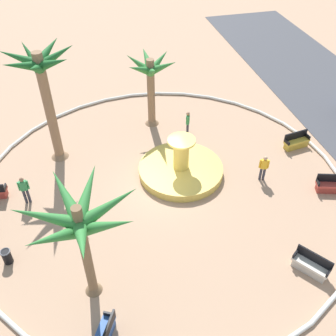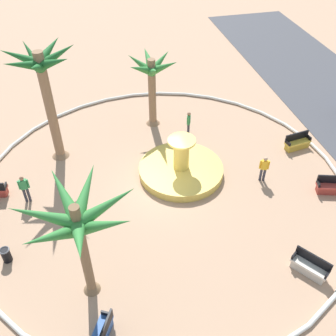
% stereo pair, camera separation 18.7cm
% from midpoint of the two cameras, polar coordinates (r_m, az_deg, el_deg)
% --- Properties ---
extents(ground_plane, '(80.00, 80.00, 0.00)m').
position_cam_midpoint_polar(ground_plane, '(21.12, -0.59, -2.62)').
color(ground_plane, tan).
extents(plaza_curb, '(19.81, 19.81, 0.20)m').
position_cam_midpoint_polar(plaza_curb, '(21.05, -0.59, -2.42)').
color(plaza_curb, silver).
rests_on(plaza_curb, ground).
extents(fountain, '(4.69, 4.69, 2.31)m').
position_cam_midpoint_polar(fountain, '(21.70, 2.16, -0.10)').
color(fountain, gold).
rests_on(fountain, ground).
extents(palm_tree_near_fountain, '(3.75, 3.92, 6.74)m').
position_cam_midpoint_polar(palm_tree_near_fountain, '(21.36, -17.43, 11.99)').
color(palm_tree_near_fountain, '#8E6B4C').
rests_on(palm_tree_near_fountain, ground).
extents(palm_tree_by_curb, '(4.61, 4.63, 5.22)m').
position_cam_midpoint_polar(palm_tree_by_curb, '(14.13, -12.63, -7.84)').
color(palm_tree_by_curb, brown).
rests_on(palm_tree_by_curb, ground).
extents(palm_tree_mid_plaza, '(3.40, 3.23, 4.75)m').
position_cam_midpoint_polar(palm_tree_mid_plaza, '(24.19, -2.20, 13.22)').
color(palm_tree_mid_plaza, '#8E6B4C').
rests_on(palm_tree_mid_plaza, ground).
extents(bench_east, '(1.65, 1.19, 1.00)m').
position_cam_midpoint_polar(bench_east, '(15.88, -9.45, -23.03)').
color(bench_east, '#335BA8').
rests_on(bench_east, ground).
extents(bench_west, '(1.59, 1.34, 1.00)m').
position_cam_midpoint_polar(bench_west, '(18.30, 20.26, -13.47)').
color(bench_west, beige).
rests_on(bench_west, ground).
extents(bench_north, '(0.94, 1.68, 1.00)m').
position_cam_midpoint_polar(bench_north, '(22.30, 23.01, -2.60)').
color(bench_north, '#B73D33').
rests_on(bench_north, ground).
extents(bench_southwest, '(0.75, 1.66, 1.00)m').
position_cam_midpoint_polar(bench_southwest, '(24.77, 18.57, 3.44)').
color(bench_southwest, gold).
rests_on(bench_southwest, ground).
extents(trash_bin, '(0.46, 0.46, 0.73)m').
position_cam_midpoint_polar(trash_bin, '(18.94, -22.33, -11.64)').
color(trash_bin, black).
rests_on(trash_bin, ground).
extents(person_cyclist_helmet, '(0.22, 0.53, 1.69)m').
position_cam_midpoint_polar(person_cyclist_helmet, '(20.89, -20.00, -2.73)').
color(person_cyclist_helmet, '#33333D').
rests_on(person_cyclist_helmet, ground).
extents(person_cyclist_photo, '(0.50, 0.31, 1.65)m').
position_cam_midpoint_polar(person_cyclist_photo, '(24.33, 3.26, 6.69)').
color(person_cyclist_photo, '#33333D').
rests_on(person_cyclist_photo, ground).
extents(person_pedestrian_stroll, '(0.31, 0.50, 1.61)m').
position_cam_midpoint_polar(person_pedestrian_stroll, '(21.51, 14.08, 0.05)').
color(person_pedestrian_stroll, '#33333D').
rests_on(person_pedestrian_stroll, ground).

